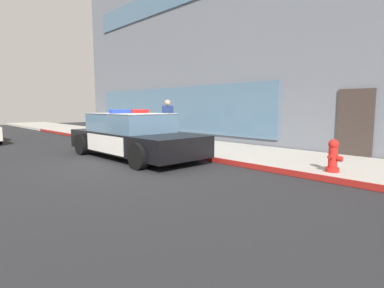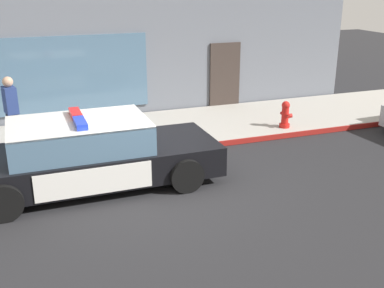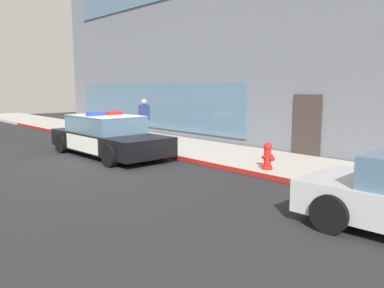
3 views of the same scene
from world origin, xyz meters
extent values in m
plane|color=#262628|center=(0.00, 0.00, 0.00)|extent=(48.00, 48.00, 0.00)
cube|color=#B2ADA3|center=(0.00, 3.48, 0.07)|extent=(48.00, 3.20, 0.15)
cube|color=maroon|center=(0.00, 1.87, 0.08)|extent=(28.80, 0.04, 0.14)
cube|color=#382D28|center=(3.69, 5.10, 1.05)|extent=(1.00, 0.08, 2.10)
cube|color=black|center=(-1.17, 0.65, 0.50)|extent=(5.08, 1.93, 0.60)
cube|color=silver|center=(0.45, 0.66, 0.67)|extent=(1.74, 1.87, 0.05)
cube|color=silver|center=(-1.28, 1.60, 0.50)|extent=(2.13, 0.05, 0.51)
cube|color=silver|center=(-1.26, -0.31, 0.50)|extent=(2.13, 0.05, 0.51)
cube|color=yellow|center=(-1.28, 1.62, 0.50)|extent=(0.22, 0.01, 0.26)
cube|color=slate|center=(-1.37, 0.64, 1.07)|extent=(2.65, 1.72, 0.60)
cube|color=silver|center=(-1.37, 0.64, 1.36)|extent=(2.65, 1.72, 0.04)
cube|color=red|center=(-1.37, 0.98, 1.44)|extent=(0.21, 0.64, 0.11)
cube|color=blue|center=(-1.37, 0.30, 1.44)|extent=(0.21, 0.64, 0.11)
cylinder|color=black|center=(0.49, 1.60, 0.34)|extent=(0.68, 0.23, 0.68)
cylinder|color=black|center=(0.51, -0.29, 0.34)|extent=(0.68, 0.23, 0.68)
cylinder|color=black|center=(-2.85, 1.58, 0.34)|extent=(0.68, 0.23, 0.68)
cylinder|color=black|center=(-2.83, -0.31, 0.34)|extent=(0.68, 0.23, 0.68)
cylinder|color=red|center=(4.25, 2.32, 0.20)|extent=(0.28, 0.28, 0.10)
cylinder|color=red|center=(4.25, 2.32, 0.47)|extent=(0.19, 0.19, 0.45)
sphere|color=red|center=(4.25, 2.32, 0.77)|extent=(0.22, 0.22, 0.22)
cylinder|color=#B21E19|center=(4.25, 2.32, 0.84)|extent=(0.06, 0.06, 0.05)
cylinder|color=#B21E19|center=(4.25, 2.18, 0.50)|extent=(0.09, 0.10, 0.09)
cylinder|color=#B21E19|center=(4.25, 2.47, 0.50)|extent=(0.09, 0.10, 0.09)
cylinder|color=#B21E19|center=(4.40, 2.32, 0.46)|extent=(0.10, 0.12, 0.12)
cylinder|color=#23232D|center=(-2.61, 3.13, 0.57)|extent=(0.28, 0.28, 0.85)
cube|color=navy|center=(-2.61, 3.13, 1.31)|extent=(0.35, 0.45, 0.62)
sphere|color=tan|center=(-2.61, 3.13, 1.74)|extent=(0.24, 0.24, 0.24)
camera|label=1|loc=(7.03, -4.48, 1.58)|focal=28.75mm
camera|label=2|loc=(-2.27, -8.20, 3.98)|focal=43.79mm
camera|label=3|loc=(10.48, -5.96, 2.34)|focal=36.23mm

